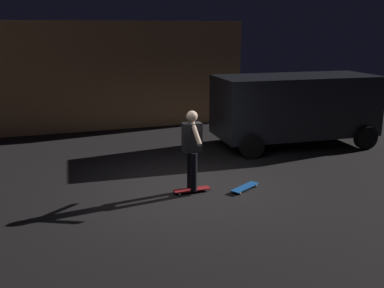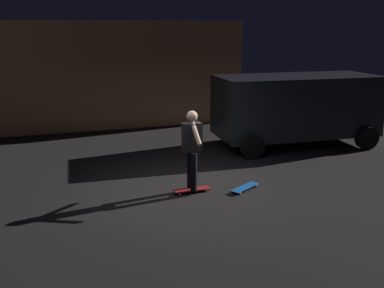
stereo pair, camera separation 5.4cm
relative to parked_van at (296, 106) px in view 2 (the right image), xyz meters
name	(u,v)px [view 2 (the right image)]	position (x,y,z in m)	size (l,w,h in m)	color
ground_plane	(188,189)	(-4.11, -2.53, -1.16)	(28.00, 28.00, 0.00)	black
low_building	(102,71)	(-4.84, 5.61, 0.63)	(9.49, 3.93, 3.57)	tan
parked_van	(296,106)	(0.00, 0.00, 0.00)	(4.70, 2.42, 2.03)	black
skateboard_ridden	(192,190)	(-4.08, -2.73, -1.11)	(0.78, 0.23, 0.07)	#AD1E23
skateboard_spare	(245,187)	(-2.96, -2.95, -1.11)	(0.78, 0.56, 0.07)	#1959B2
skater	(192,145)	(-4.08, -2.73, -0.12)	(0.38, 0.98, 1.67)	black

